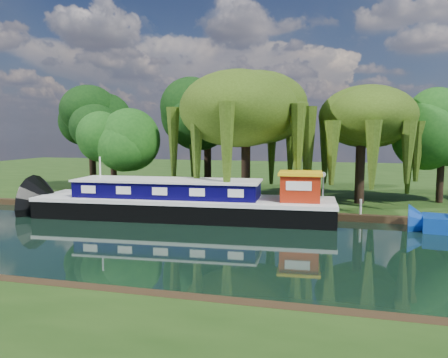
# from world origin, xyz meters

# --- Properties ---
(ground) EXTENTS (120.00, 120.00, 0.00)m
(ground) POSITION_xyz_m (0.00, 0.00, 0.00)
(ground) COLOR black
(far_bank) EXTENTS (120.00, 52.00, 0.45)m
(far_bank) POSITION_xyz_m (0.00, 34.00, 0.23)
(far_bank) COLOR #19350E
(far_bank) RESTS_ON ground
(dutch_barge) EXTENTS (20.60, 5.91, 4.29)m
(dutch_barge) POSITION_xyz_m (-8.52, 6.50, 1.06)
(dutch_barge) COLOR black
(dutch_barge) RESTS_ON ground
(red_dinghy) EXTENTS (3.55, 2.87, 0.65)m
(red_dinghy) POSITION_xyz_m (-13.56, 6.59, 0.00)
(red_dinghy) COLOR maroon
(red_dinghy) RESTS_ON ground
(willow_left) EXTENTS (8.00, 8.00, 9.58)m
(willow_left) POSITION_xyz_m (-5.42, 11.66, 7.41)
(willow_left) COLOR black
(willow_left) RESTS_ON far_bank
(willow_right) EXTENTS (6.66, 6.66, 8.11)m
(willow_right) POSITION_xyz_m (3.12, 13.08, 6.36)
(willow_right) COLOR black
(willow_right) RESTS_ON far_bank
(tree_far_left) EXTENTS (4.37, 4.37, 7.04)m
(tree_far_left) POSITION_xyz_m (-16.08, 10.44, 5.28)
(tree_far_left) COLOR black
(tree_far_left) RESTS_ON far_bank
(tree_far_back) EXTENTS (5.15, 5.15, 8.67)m
(tree_far_back) POSITION_xyz_m (-20.40, 14.43, 6.50)
(tree_far_back) COLOR black
(tree_far_back) RESTS_ON far_bank
(tree_far_mid) EXTENTS (5.76, 5.76, 9.42)m
(tree_far_mid) POSITION_xyz_m (-10.04, 16.81, 6.94)
(tree_far_mid) COLOR black
(tree_far_mid) RESTS_ON far_bank
(tree_far_right) EXTENTS (4.58, 4.58, 7.50)m
(tree_far_right) POSITION_xyz_m (9.15, 15.08, 5.62)
(tree_far_right) COLOR black
(tree_far_right) RESTS_ON far_bank
(lamppost) EXTENTS (0.36, 0.36, 2.56)m
(lamppost) POSITION_xyz_m (0.50, 10.50, 2.42)
(lamppost) COLOR silver
(lamppost) RESTS_ON far_bank
(mooring_posts) EXTENTS (19.16, 0.16, 1.00)m
(mooring_posts) POSITION_xyz_m (-0.50, 8.40, 0.95)
(mooring_posts) COLOR silver
(mooring_posts) RESTS_ON far_bank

